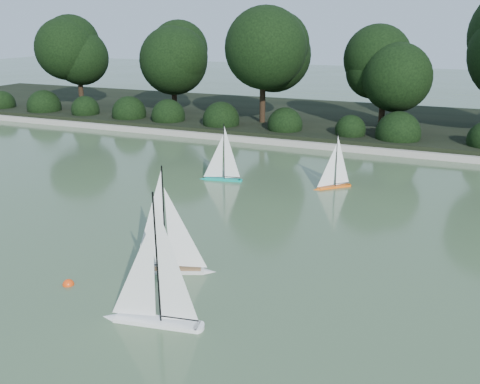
# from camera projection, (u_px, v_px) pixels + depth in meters

# --- Properties ---
(ground) EXTENTS (80.00, 80.00, 0.00)m
(ground) POSITION_uv_depth(u_px,v_px,m) (196.00, 275.00, 8.13)
(ground) COLOR #37492C
(ground) RESTS_ON ground
(pond_coping) EXTENTS (40.00, 0.35, 0.18)m
(pond_coping) POSITION_uv_depth(u_px,v_px,m) (334.00, 147.00, 16.00)
(pond_coping) COLOR gray
(pond_coping) RESTS_ON ground
(far_bank) EXTENTS (40.00, 8.00, 0.30)m
(far_bank) POSITION_uv_depth(u_px,v_px,m) (359.00, 122.00, 19.50)
(far_bank) COLOR black
(far_bank) RESTS_ON ground
(tree_line) EXTENTS (26.31, 3.93, 4.39)m
(tree_line) POSITION_uv_depth(u_px,v_px,m) (394.00, 55.00, 16.91)
(tree_line) COLOR black
(tree_line) RESTS_ON ground
(shrub_hedge) EXTENTS (29.10, 1.10, 1.10)m
(shrub_hedge) POSITION_uv_depth(u_px,v_px,m) (341.00, 129.00, 16.68)
(shrub_hedge) COLOR black
(shrub_hedge) RESTS_ON ground
(sailboat_white_a) EXTENTS (1.40, 0.43, 1.91)m
(sailboat_white_a) POSITION_uv_depth(u_px,v_px,m) (148.00, 302.00, 6.76)
(sailboat_white_a) COLOR white
(sailboat_white_a) RESTS_ON ground
(sailboat_white_b) EXTENTS (1.28, 0.67, 1.80)m
(sailboat_white_b) POSITION_uv_depth(u_px,v_px,m) (175.00, 255.00, 8.15)
(sailboat_white_b) COLOR silver
(sailboat_white_b) RESTS_ON ground
(sailboat_orange) EXTENTS (0.80, 0.78, 1.36)m
(sailboat_orange) POSITION_uv_depth(u_px,v_px,m) (331.00, 179.00, 12.28)
(sailboat_orange) COLOR orange
(sailboat_orange) RESTS_ON ground
(sailboat_teal) EXTENTS (1.09, 0.36, 1.48)m
(sailboat_teal) POSITION_uv_depth(u_px,v_px,m) (219.00, 171.00, 12.89)
(sailboat_teal) COLOR #099984
(sailboat_teal) RESTS_ON ground
(race_buoy) EXTENTS (0.17, 0.17, 0.17)m
(race_buoy) POSITION_uv_depth(u_px,v_px,m) (68.00, 285.00, 7.83)
(race_buoy) COLOR #F3410C
(race_buoy) RESTS_ON ground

